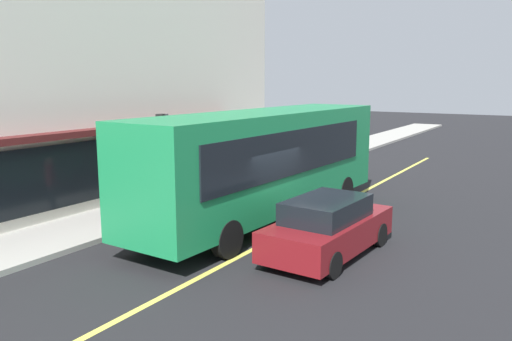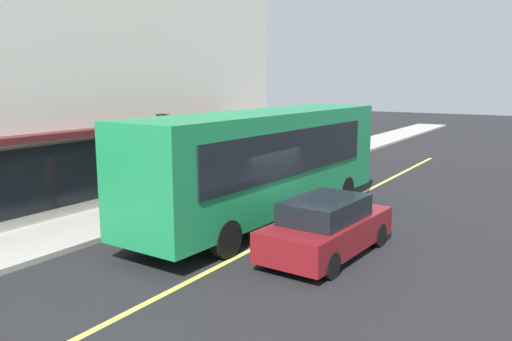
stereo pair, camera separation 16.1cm
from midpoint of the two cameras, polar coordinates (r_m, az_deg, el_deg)
name	(u,v)px [view 2 (the right image)]	position (r m, az deg, el deg)	size (l,w,h in m)	color
ground	(274,238)	(14.88, 2.37, -7.47)	(120.00, 120.00, 0.00)	black
sidewalk	(141,211)	(17.93, -12.33, -4.40)	(80.00, 2.68, 0.15)	#9E9B93
lane_centre_stripe	(274,238)	(14.87, 2.37, -7.46)	(36.00, 0.16, 0.01)	#D8D14C
bus	(266,159)	(16.28, 1.42, 1.24)	(11.22, 2.97, 3.50)	#197F47
traffic_light	(164,138)	(17.54, -9.89, 3.53)	(0.30, 0.52, 3.20)	#2D2D33
car_maroon	(327,227)	(13.39, 8.20, -6.25)	(4.39, 2.05, 1.52)	maroon
car_silver	(326,160)	(24.51, 7.99, 1.17)	(4.32, 1.90, 1.52)	#B7BABF
pedestrian_mid_block	(184,164)	(20.06, -7.74, 0.77)	(0.34, 0.34, 1.86)	black
pedestrian_waiting	(106,187)	(16.65, -16.04, -1.75)	(0.34, 0.34, 1.72)	black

